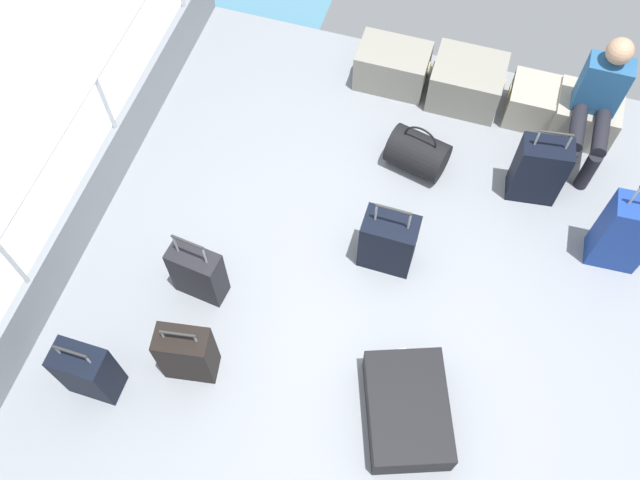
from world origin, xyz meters
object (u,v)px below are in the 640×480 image
object	(u,v)px
suitcase_2	(388,242)
cargo_crate_0	(392,66)
cargo_crate_1	(467,82)
suitcase_5	(187,354)
cargo_crate_2	(541,104)
suitcase_4	(625,233)
suitcase_7	(198,273)
suitcase_1	(88,371)
suitcase_6	(539,170)
passenger_seated	(598,103)
suitcase_3	(407,410)
duffel_bag	(418,153)
cargo_crate_3	(584,116)

from	to	relation	value
suitcase_2	cargo_crate_0	bearing A→B (deg)	102.88
cargo_crate_1	suitcase_5	bearing A→B (deg)	-114.11
cargo_crate_0	cargo_crate_2	size ratio (longest dim) A/B	1.10
cargo_crate_2	suitcase_4	world-z (taller)	suitcase_4
cargo_crate_0	suitcase_5	bearing A→B (deg)	-102.86
suitcase_2	suitcase_7	distance (m)	1.40
suitcase_1	suitcase_6	xyz separation A→B (m)	(2.63, 2.48, 0.03)
cargo_crate_1	suitcase_7	bearing A→B (deg)	-122.04
suitcase_6	suitcase_7	bearing A→B (deg)	-144.36
suitcase_2	suitcase_6	size ratio (longest dim) A/B	0.94
cargo_crate_0	passenger_seated	bearing A→B (deg)	-8.81
cargo_crate_1	suitcase_3	world-z (taller)	cargo_crate_1
suitcase_1	suitcase_7	bearing A→B (deg)	64.77
suitcase_7	duffel_bag	xyz separation A→B (m)	(1.26, 1.57, -0.09)
suitcase_6	suitcase_3	bearing A→B (deg)	-104.34
passenger_seated	suitcase_3	xyz separation A→B (m)	(-0.83, -2.63, -0.44)
passenger_seated	suitcase_5	size ratio (longest dim) A/B	1.68
suitcase_4	suitcase_5	xyz separation A→B (m)	(-2.72, -1.76, -0.08)
cargo_crate_1	cargo_crate_2	world-z (taller)	cargo_crate_1
cargo_crate_2	duffel_bag	size ratio (longest dim) A/B	1.10
suitcase_5	cargo_crate_3	bearing A→B (deg)	51.19
suitcase_7	cargo_crate_1	bearing A→B (deg)	57.96
passenger_seated	suitcase_6	xyz separation A→B (m)	(-0.30, -0.56, -0.27)
suitcase_1	suitcase_2	world-z (taller)	suitcase_2
suitcase_1	suitcase_6	size ratio (longest dim) A/B	0.85
suitcase_6	cargo_crate_0	bearing A→B (deg)	149.03
suitcase_4	suitcase_1	bearing A→B (deg)	-147.90
suitcase_5	suitcase_3	bearing A→B (deg)	3.87
cargo_crate_3	suitcase_7	bearing A→B (deg)	-137.18
cargo_crate_1	suitcase_1	xyz separation A→B (m)	(-1.92, -3.29, 0.07)
suitcase_4	suitcase_7	xyz separation A→B (m)	(-2.88, -1.17, -0.10)
suitcase_2	suitcase_3	xyz separation A→B (m)	(0.43, -1.14, -0.13)
suitcase_6	passenger_seated	bearing A→B (deg)	61.69
passenger_seated	suitcase_4	bearing A→B (deg)	-68.90
suitcase_4	suitcase_7	world-z (taller)	suitcase_4
cargo_crate_0	suitcase_4	distance (m)	2.38
cargo_crate_1	duffel_bag	world-z (taller)	duffel_bag
duffel_bag	cargo_crate_3	bearing A→B (deg)	31.16
passenger_seated	suitcase_2	distance (m)	1.98
suitcase_4	suitcase_7	size ratio (longest dim) A/B	1.27
passenger_seated	suitcase_5	bearing A→B (deg)	-130.63
suitcase_5	suitcase_6	distance (m)	2.98
cargo_crate_0	suitcase_5	world-z (taller)	suitcase_5
suitcase_6	cargo_crate_1	bearing A→B (deg)	130.98
cargo_crate_2	suitcase_2	xyz separation A→B (m)	(-0.90, -1.72, 0.09)
suitcase_4	passenger_seated	bearing A→B (deg)	111.10
suitcase_6	suitcase_5	bearing A→B (deg)	-133.24
cargo_crate_1	passenger_seated	size ratio (longest dim) A/B	0.58
suitcase_2	cargo_crate_3	bearing A→B (deg)	53.01
suitcase_3	cargo_crate_1	bearing A→B (deg)	93.52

